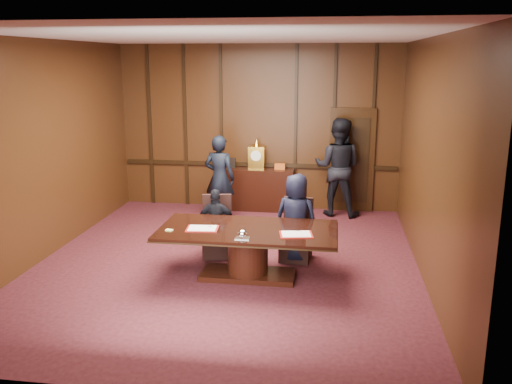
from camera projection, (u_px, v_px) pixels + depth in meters
room at (232, 156)px, 8.36m from camera, size 7.00×7.04×3.50m
sideboard at (257, 188)px, 11.67m from camera, size 1.60×0.45×1.54m
conference_table at (248, 245)px, 7.99m from camera, size 2.62×1.32×0.76m
folder_left at (202, 228)px, 7.92m from camera, size 0.49×0.37×0.02m
folder_right at (296, 234)px, 7.65m from camera, size 0.51×0.41×0.02m
inkstand at (243, 235)px, 7.49m from camera, size 0.20×0.14×0.12m
notepad at (169, 230)px, 7.85m from camera, size 0.11×0.09×0.01m
chair_left at (217, 238)px, 8.98m from camera, size 0.56×0.56×0.99m
chair_right at (296, 242)px, 8.79m from camera, size 0.52×0.52×0.99m
signatory_left at (216, 223)px, 8.84m from camera, size 0.70×0.36×1.14m
signatory_right at (296, 218)px, 8.62m from camera, size 0.79×0.61×1.43m
witness_left at (220, 178)px, 10.82m from camera, size 0.70×0.52×1.73m
witness_right at (338, 167)px, 11.15m from camera, size 1.11×0.93×2.03m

